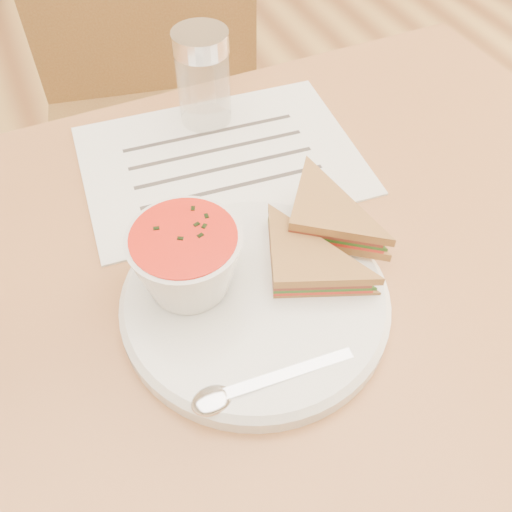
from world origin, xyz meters
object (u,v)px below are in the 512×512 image
dining_table (248,435)px  soup_bowl (187,264)px  condiment_shaker (203,79)px  plate (255,302)px  chair_far (165,145)px

dining_table → soup_bowl: soup_bowl is taller
soup_bowl → condiment_shaker: size_ratio=0.85×
dining_table → plate: plate is taller
dining_table → chair_far: (0.07, 0.55, 0.13)m
plate → soup_bowl: soup_bowl is taller
soup_bowl → condiment_shaker: bearing=66.0°
dining_table → soup_bowl: (-0.05, 0.01, 0.43)m
plate → soup_bowl: bearing=145.3°
chair_far → plate: 0.64m
chair_far → plate: bearing=95.1°
plate → condiment_shaker: 0.31m
condiment_shaker → plate: bearing=-102.1°
chair_far → condiment_shaker: size_ratio=8.18×
chair_far → condiment_shaker: bearing=100.9°
soup_bowl → chair_far: bearing=77.5°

